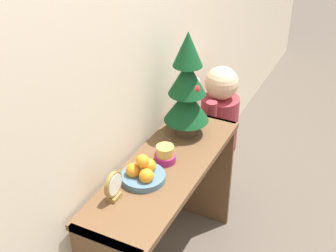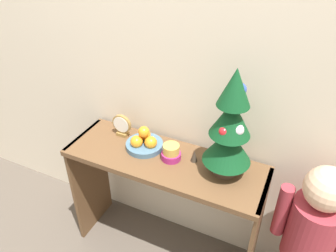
% 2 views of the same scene
% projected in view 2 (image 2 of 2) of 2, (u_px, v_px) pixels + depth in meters
% --- Properties ---
extents(back_wall, '(7.00, 0.05, 2.50)m').
position_uv_depth(back_wall, '(184.00, 48.00, 1.57)').
color(back_wall, beige).
rests_on(back_wall, ground_plane).
extents(console_table, '(1.06, 0.36, 0.73)m').
position_uv_depth(console_table, '(164.00, 183.00, 1.79)').
color(console_table, brown).
rests_on(console_table, ground_plane).
extents(mini_tree, '(0.23, 0.23, 0.55)m').
position_uv_depth(mini_tree, '(230.00, 127.00, 1.46)').
color(mini_tree, '#4C3828').
rests_on(mini_tree, console_table).
extents(fruit_bowl, '(0.20, 0.20, 0.13)m').
position_uv_depth(fruit_bowl, '(144.00, 142.00, 1.76)').
color(fruit_bowl, '#476B84').
rests_on(fruit_bowl, console_table).
extents(singing_bowl, '(0.10, 0.10, 0.09)m').
position_uv_depth(singing_bowl, '(171.00, 153.00, 1.68)').
color(singing_bowl, '#9E2366').
rests_on(singing_bowl, console_table).
extents(desk_clock, '(0.11, 0.04, 0.13)m').
position_uv_depth(desk_clock, '(122.00, 126.00, 1.84)').
color(desk_clock, olive).
rests_on(desk_clock, console_table).
extents(figurine, '(0.04, 0.04, 0.06)m').
position_uv_depth(figurine, '(194.00, 156.00, 1.67)').
color(figurine, '#382D23').
rests_on(figurine, console_table).
extents(child_figure, '(0.36, 0.23, 0.92)m').
position_uv_depth(child_figure, '(312.00, 229.00, 1.52)').
color(child_figure, '#38384C').
rests_on(child_figure, ground_plane).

